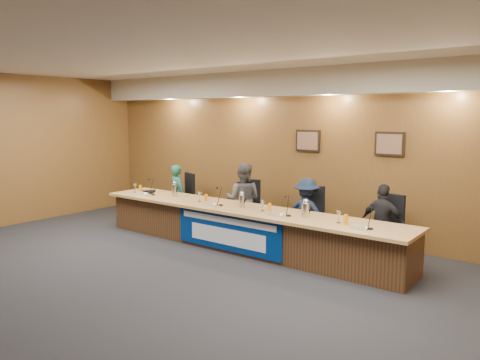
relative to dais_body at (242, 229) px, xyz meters
The scene contains 39 objects.
floor 2.43m from the dais_body, 90.00° to the right, with size 10.00×10.00×0.00m, color black.
ceiling 3.73m from the dais_body, 90.00° to the right, with size 10.00×8.00×0.04m, color silver.
wall_back 2.03m from the dais_body, 90.00° to the left, with size 10.00×0.04×3.20m, color brown.
soffit 2.93m from the dais_body, 90.00° to the left, with size 10.00×0.50×0.50m, color beige.
dais_body is the anchor object (origin of this frame).
dais_top 0.38m from the dais_body, 90.00° to the right, with size 6.10×0.95×0.05m, color tan.
banner 0.42m from the dais_body, 90.00° to the right, with size 2.20×0.02×0.65m, color navy.
banner_text_upper 0.49m from the dais_body, 90.00° to the right, with size 2.00×0.01×0.10m, color silver.
banner_text_lower 0.43m from the dais_body, 90.00° to the right, with size 1.60×0.01×0.28m, color silver.
wall_photo_left 2.21m from the dais_body, 75.71° to the left, with size 0.52×0.04×0.42m, color black.
wall_photo_right 2.95m from the dais_body, 38.13° to the left, with size 0.52×0.04×0.42m, color black.
panelist_a 2.46m from the dais_body, 162.65° to the left, with size 0.47×0.31×1.28m, color #1A5A4A.
panelist_b 0.97m from the dais_body, 125.99° to the left, with size 0.69×0.54×1.42m, color #4F4D53.
panelist_c 1.18m from the dais_body, 39.52° to the left, with size 0.81×0.46×1.25m, color #101D35.
panelist_d 2.39m from the dais_body, 17.89° to the left, with size 0.74×0.31×1.27m, color black.
office_chair_a 2.47m from the dais_body, 160.43° to the left, with size 0.48×0.48×0.08m, color black.
office_chair_b 0.99m from the dais_body, 122.56° to the left, with size 0.48×0.48×0.08m, color black.
office_chair_c 1.22m from the dais_body, 43.18° to the left, with size 0.48×0.48×0.08m, color black.
office_chair_d 2.40m from the dais_body, 20.17° to the left, with size 0.48×0.48×0.08m, color black.
nameplate_a 2.40m from the dais_body, behind, with size 0.24×0.06×0.09m, color white.
microphone_a 2.19m from the dais_body, behind, with size 0.07×0.07×0.02m, color black.
juice_glass_a 2.66m from the dais_body, behind, with size 0.06×0.06×0.15m, color orange.
water_glass_a 2.74m from the dais_body, behind, with size 0.08×0.08×0.18m, color silver.
nameplate_b 0.75m from the dais_body, 152.20° to the right, with size 0.24×0.06×0.09m, color white.
microphone_b 0.57m from the dais_body, 158.86° to the right, with size 0.07×0.07×0.02m, color black.
juice_glass_b 0.92m from the dais_body, behind, with size 0.06×0.06×0.15m, color orange.
water_glass_b 1.05m from the dais_body, behind, with size 0.08×0.08×0.18m, color silver.
nameplate_c 1.03m from the dais_body, 19.65° to the right, with size 0.24×0.06×0.09m, color white.
microphone_c 1.14m from the dais_body, ahead, with size 0.07×0.07×0.02m, color black.
juice_glass_c 0.79m from the dais_body, ahead, with size 0.06×0.06×0.15m, color orange.
water_glass_c 0.70m from the dais_body, ahead, with size 0.08×0.08×0.18m, color silver.
nameplate_d 2.35m from the dais_body, ahead, with size 0.24×0.06×0.09m, color white.
microphone_d 2.46m from the dais_body, ahead, with size 0.07×0.07×0.02m, color black.
juice_glass_d 2.08m from the dais_body, ahead, with size 0.06×0.06×0.15m, color orange.
water_glass_d 1.95m from the dais_body, ahead, with size 0.08×0.08×0.18m, color silver.
carafe_left 1.77m from the dais_body, behind, with size 0.11×0.11×0.24m, color silver.
carafe_mid 0.51m from the dais_body, 53.93° to the right, with size 0.11×0.11×0.22m, color silver.
carafe_right 1.40m from the dais_body, ahead, with size 0.13×0.13×0.22m, color silver.
speakerphone 2.44m from the dais_body, behind, with size 0.32×0.32×0.05m, color black.
Camera 1 is at (4.88, -3.99, 2.35)m, focal length 35.00 mm.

